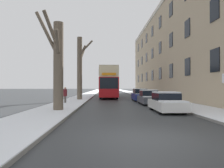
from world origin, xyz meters
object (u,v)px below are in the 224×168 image
object	(u,v)px
bare_tree_left_0	(57,63)
oncoming_van	(109,89)
double_decker_bus	(108,81)
parked_car_1	(149,98)
bare_tree_left_1	(80,67)
pedestrian_left_sidewalk	(65,95)
parked_car_2	(140,95)
parked_car_0	(166,102)

from	to	relation	value
bare_tree_left_0	oncoming_van	size ratio (longest dim) A/B	1.37
double_decker_bus	parked_car_1	distance (m)	12.86
bare_tree_left_0	double_decker_bus	size ratio (longest dim) A/B	0.62
bare_tree_left_1	pedestrian_left_sidewalk	size ratio (longest dim) A/B	4.66
bare_tree_left_0	oncoming_van	xyz separation A→B (m)	(4.06, 31.08, -2.11)
bare_tree_left_0	parked_car_1	distance (m)	10.13
parked_car_1	parked_car_2	xyz separation A→B (m)	(0.00, 5.20, 0.03)
pedestrian_left_sidewalk	bare_tree_left_1	bearing A→B (deg)	-28.10
parked_car_1	pedestrian_left_sidewalk	size ratio (longest dim) A/B	2.47
bare_tree_left_0	oncoming_van	world-z (taller)	bare_tree_left_0
bare_tree_left_0	double_decker_bus	bearing A→B (deg)	78.59
bare_tree_left_0	parked_car_0	distance (m)	7.98
oncoming_van	pedestrian_left_sidewalk	distance (m)	24.91
double_decker_bus	parked_car_2	bearing A→B (deg)	-61.34
bare_tree_left_0	double_decker_bus	xyz separation A→B (m)	(3.71, 18.38, -0.81)
bare_tree_left_0	parked_car_2	world-z (taller)	bare_tree_left_0
bare_tree_left_1	parked_car_2	world-z (taller)	bare_tree_left_1
bare_tree_left_1	parked_car_1	size ratio (longest dim) A/B	1.89
parked_car_1	pedestrian_left_sidewalk	distance (m)	8.20
parked_car_2	oncoming_van	xyz separation A→B (m)	(-3.45, 19.63, 0.57)
double_decker_bus	oncoming_van	size ratio (longest dim) A/B	2.21
parked_car_0	bare_tree_left_0	bearing A→B (deg)	-179.76
parked_car_0	parked_car_2	xyz separation A→B (m)	(0.00, 11.42, 0.05)
double_decker_bus	bare_tree_left_1	bearing A→B (deg)	-119.60
parked_car_2	pedestrian_left_sidewalk	world-z (taller)	pedestrian_left_sidewalk
pedestrian_left_sidewalk	bare_tree_left_0	bearing A→B (deg)	166.30
double_decker_bus	pedestrian_left_sidewalk	xyz separation A→B (m)	(-4.40, -11.76, -1.63)
parked_car_0	oncoming_van	size ratio (longest dim) A/B	0.86
double_decker_bus	parked_car_2	xyz separation A→B (m)	(3.79, -6.93, -1.87)
bare_tree_left_0	pedestrian_left_sidewalk	distance (m)	7.10
double_decker_bus	parked_car_1	world-z (taller)	double_decker_bus
bare_tree_left_1	pedestrian_left_sidewalk	world-z (taller)	bare_tree_left_1
parked_car_0	parked_car_1	distance (m)	6.22
parked_car_2	pedestrian_left_sidewalk	distance (m)	9.51
parked_car_0	parked_car_2	world-z (taller)	parked_car_2
parked_car_1	oncoming_van	bearing A→B (deg)	97.90
bare_tree_left_0	parked_car_2	xyz separation A→B (m)	(7.50, 11.45, -2.68)
double_decker_bus	parked_car_2	world-z (taller)	double_decker_bus
parked_car_1	pedestrian_left_sidewalk	world-z (taller)	pedestrian_left_sidewalk
double_decker_bus	oncoming_van	bearing A→B (deg)	88.44
parked_car_1	oncoming_van	size ratio (longest dim) A/B	0.82
oncoming_van	parked_car_0	bearing A→B (deg)	-83.67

